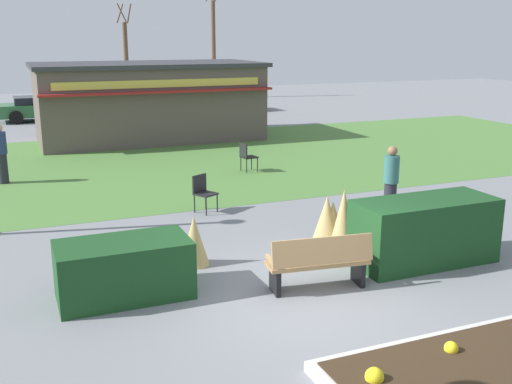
{
  "coord_description": "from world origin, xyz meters",
  "views": [
    {
      "loc": [
        -4.18,
        -7.82,
        4.06
      ],
      "look_at": [
        0.14,
        2.6,
        1.16
      ],
      "focal_mm": 42.59,
      "sensor_mm": 36.0,
      "label": 1
    }
  ],
  "objects": [
    {
      "name": "ornamental_grass_behind_right",
      "position": [
        1.33,
        1.93,
        0.56
      ],
      "size": [
        0.69,
        0.69,
        1.12
      ],
      "primitive_type": "cone",
      "color": "tan",
      "rests_on": "ground_plane"
    },
    {
      "name": "food_kiosk",
      "position": [
        1.22,
        16.52,
        1.53
      ],
      "size": [
        8.87,
        4.84,
        3.05
      ],
      "color": "#594C47",
      "rests_on": "ground_plane"
    },
    {
      "name": "ornamental_grass_behind_center",
      "position": [
        1.45,
        1.91,
        0.5
      ],
      "size": [
        0.66,
        0.66,
        1.0
      ],
      "primitive_type": "cone",
      "color": "tan",
      "rests_on": "ground_plane"
    },
    {
      "name": "cafe_chair_east",
      "position": [
        2.56,
        9.21,
        0.53
      ],
      "size": [
        0.49,
        0.49,
        0.89
      ],
      "color": "black",
      "rests_on": "ground_plane"
    },
    {
      "name": "parked_car_west_slot",
      "position": [
        -2.47,
        23.99,
        0.64
      ],
      "size": [
        4.23,
        2.12,
        1.2
      ],
      "color": "#2D6638",
      "rests_on": "ground_plane"
    },
    {
      "name": "trash_bin",
      "position": [
        3.28,
        0.51,
        0.42
      ],
      "size": [
        0.52,
        0.52,
        0.83
      ],
      "primitive_type": "cylinder",
      "color": "#2D4233",
      "rests_on": "ground_plane"
    },
    {
      "name": "person_strolling",
      "position": [
        3.73,
        3.31,
        0.86
      ],
      "size": [
        0.34,
        0.34,
        1.69
      ],
      "rotation": [
        0.0,
        0.0,
        4.0
      ],
      "color": "#23232D",
      "rests_on": "ground_plane"
    },
    {
      "name": "parked_car_east_slot",
      "position": [
        7.17,
        23.99,
        0.64
      ],
      "size": [
        4.35,
        2.35,
        1.2
      ],
      "color": "maroon",
      "rests_on": "ground_plane"
    },
    {
      "name": "parked_car_center_slot",
      "position": [
        2.81,
        23.99,
        0.64
      ],
      "size": [
        4.36,
        2.37,
        1.2
      ],
      "color": "silver",
      "rests_on": "ground_plane"
    },
    {
      "name": "ornamental_grass_behind_left",
      "position": [
        -1.22,
        2.25,
        0.46
      ],
      "size": [
        0.54,
        0.54,
        0.93
      ],
      "primitive_type": "cone",
      "color": "tan",
      "rests_on": "ground_plane"
    },
    {
      "name": "ground_plane",
      "position": [
        0.0,
        0.0,
        0.0
      ],
      "size": [
        80.0,
        80.0,
        0.0
      ],
      "primitive_type": "plane",
      "color": "slate"
    },
    {
      "name": "person_standing",
      "position": [
        -4.39,
        10.43,
        0.86
      ],
      "size": [
        0.34,
        0.34,
        1.69
      ],
      "rotation": [
        0.0,
        0.0,
        0.86
      ],
      "color": "#23232D",
      "rests_on": "ground_plane"
    },
    {
      "name": "tree_left_bg",
      "position": [
        9.13,
        31.73,
        3.33
      ],
      "size": [
        0.91,
        0.96,
        7.4
      ],
      "color": "brown",
      "rests_on": "ground_plane"
    },
    {
      "name": "hedge_right",
      "position": [
        2.71,
        0.76,
        0.6
      ],
      "size": [
        2.64,
        1.1,
        1.2
      ],
      "primitive_type": "cube",
      "color": "#19421E",
      "rests_on": "ground_plane"
    },
    {
      "name": "hedge_left",
      "position": [
        -2.66,
        1.33,
        0.46
      ],
      "size": [
        2.08,
        1.1,
        0.93
      ],
      "primitive_type": "cube",
      "color": "#19421E",
      "rests_on": "ground_plane"
    },
    {
      "name": "cafe_chair_west",
      "position": [
        -0.02,
        5.5,
        0.53
      ],
      "size": [
        0.6,
        0.6,
        0.89
      ],
      "color": "black",
      "rests_on": "ground_plane"
    },
    {
      "name": "park_bench",
      "position": [
        0.34,
        0.38,
        0.48
      ],
      "size": [
        1.75,
        0.74,
        0.95
      ],
      "color": "tan",
      "rests_on": "ground_plane"
    },
    {
      "name": "tree_right_bg",
      "position": [
        2.92,
        29.88,
        2.6
      ],
      "size": [
        0.91,
        0.96,
        5.94
      ],
      "color": "brown",
      "rests_on": "ground_plane"
    },
    {
      "name": "lawn_patch",
      "position": [
        0.0,
        11.63,
        0.0
      ],
      "size": [
        36.0,
        12.0,
        0.01
      ],
      "primitive_type": "cube",
      "color": "#4C7A38",
      "rests_on": "ground_plane"
    },
    {
      "name": "flower_bed",
      "position": [
        0.89,
        -2.93,
        0.09
      ],
      "size": [
        3.85,
        2.3,
        0.3
      ],
      "color": "beige",
      "rests_on": "ground_plane"
    },
    {
      "name": "ornamental_grass_behind_far",
      "position": [
        1.46,
        1.53,
        0.67
      ],
      "size": [
        0.6,
        0.6,
        1.33
      ],
      "primitive_type": "cone",
      "color": "tan",
      "rests_on": "ground_plane"
    }
  ]
}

